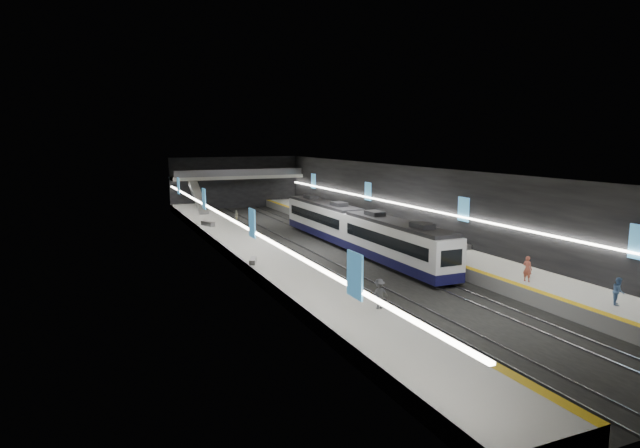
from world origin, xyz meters
name	(u,v)px	position (x,y,z in m)	size (l,w,h in m)	color
ground	(327,250)	(0.00, 0.00, 0.00)	(70.00, 70.00, 0.00)	black
ceiling	(328,168)	(0.00, 0.00, 8.00)	(20.00, 70.00, 0.04)	beige
wall_left	(226,216)	(-10.00, 0.00, 4.00)	(0.04, 70.00, 8.00)	black
wall_right	(415,205)	(10.00, 0.00, 4.00)	(0.04, 70.00, 8.00)	black
wall_back	(235,183)	(0.00, 35.00, 4.00)	(20.00, 0.04, 8.00)	black
platform_left	(254,252)	(-7.50, 0.00, 0.50)	(5.00, 70.00, 1.00)	slate
tile_surface_left	(254,246)	(-7.50, 0.00, 1.01)	(5.00, 70.00, 0.02)	#B4B4AE
tactile_strip_left	(276,244)	(-5.30, 0.00, 1.02)	(0.60, 70.00, 0.02)	#DCAA0B
platform_right	(393,239)	(7.50, 0.00, 0.50)	(5.00, 70.00, 1.00)	slate
tile_surface_right	(393,235)	(7.50, 0.00, 1.01)	(5.00, 70.00, 0.02)	#B4B4AE
tactile_strip_right	(375,236)	(5.30, 0.00, 1.02)	(0.60, 70.00, 0.02)	#DCAA0B
rails	(327,250)	(0.00, 0.00, 0.06)	(6.52, 70.00, 0.12)	gray
train	(356,228)	(2.50, -1.13, 2.20)	(2.69, 30.04, 3.60)	#11103C
ad_posters	(323,204)	(0.00, 1.00, 4.50)	(19.94, 53.50, 2.20)	teal
cove_light_left	(228,218)	(-9.80, 0.00, 3.80)	(0.25, 68.60, 0.12)	white
cove_light_right	(413,207)	(9.80, 0.00, 3.80)	(0.25, 68.60, 0.12)	white
mezzanine_bridge	(238,177)	(0.00, 32.93, 5.04)	(20.00, 3.00, 1.50)	gray
escalator	(198,197)	(-7.50, 26.00, 2.90)	(1.20, 8.00, 0.60)	#99999E
bench_left_near	(253,261)	(-9.47, -6.47, 1.20)	(0.45, 1.61, 0.39)	#99999E
bench_left_far	(208,224)	(-8.94, 13.28, 1.25)	(0.57, 2.05, 0.50)	#99999E
bench_right_near	(461,246)	(9.50, -8.46, 1.23)	(0.53, 1.91, 0.47)	#99999E
bench_right_far	(343,214)	(8.72, 14.44, 1.23)	(0.52, 1.88, 0.46)	#99999E
passenger_right_a	(527,269)	(6.39, -19.50, 1.91)	(0.66, 0.43, 1.81)	#AB5040
passenger_right_b	(618,291)	(7.43, -25.67, 1.84)	(0.81, 0.63, 1.67)	#4A6DA1
passenger_left_a	(236,217)	(-5.55, 13.48, 1.80)	(0.94, 0.39, 1.60)	beige
passenger_left_b	(379,294)	(-6.02, -20.59, 1.89)	(1.15, 0.66, 1.79)	#414349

